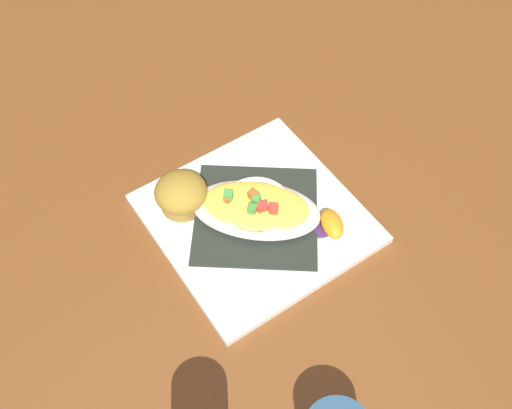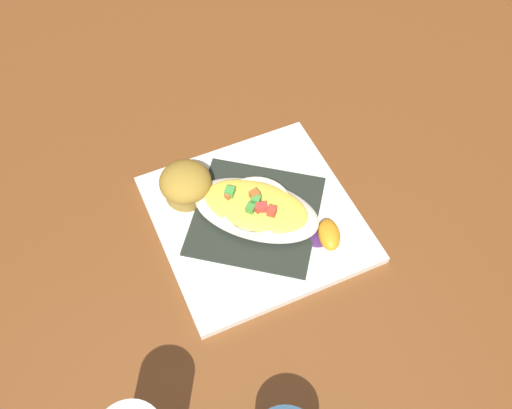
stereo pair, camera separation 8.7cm
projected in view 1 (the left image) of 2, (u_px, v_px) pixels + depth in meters
name	position (u px, v px, depth m)	size (l,w,h in m)	color
ground_plane	(256.00, 221.00, 0.90)	(2.60, 2.60, 0.00)	brown
square_plate	(256.00, 218.00, 0.90)	(0.29, 0.29, 0.01)	white
folded_napkin	(256.00, 215.00, 0.89)	(0.18, 0.18, 0.00)	#252C24
gratin_dish	(256.00, 208.00, 0.87)	(0.19, 0.22, 0.04)	silver
muffin	(181.00, 194.00, 0.88)	(0.08, 0.08, 0.06)	olive
orange_garnish	(330.00, 224.00, 0.87)	(0.06, 0.06, 0.02)	#48255D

